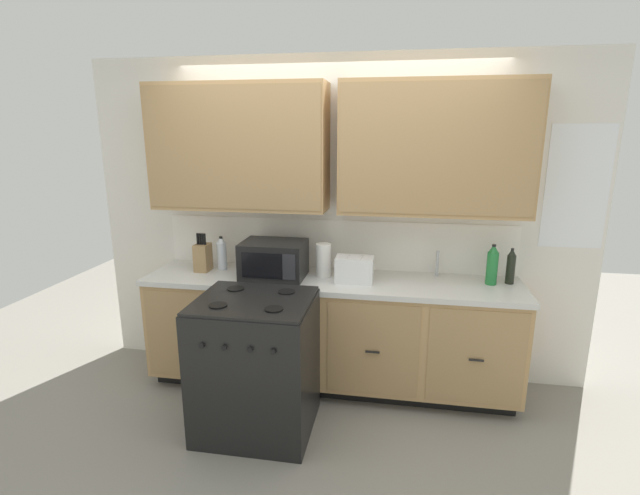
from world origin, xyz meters
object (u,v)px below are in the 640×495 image
Objects in this scene: knife_block at (203,257)px; paper_towel_roll at (323,260)px; bottle_clear at (222,253)px; microwave at (274,259)px; toaster at (354,269)px; stove_range at (256,365)px; bottle_dark at (511,266)px; bottle_green at (492,265)px.

paper_towel_roll is (0.98, 0.02, 0.01)m from knife_block.
microwave is at bearing -15.28° from bottle_clear.
toaster is 0.27m from paper_towel_roll.
bottle_clear is (-0.50, 0.73, 0.56)m from stove_range.
toaster is 1.11m from bottle_clear.
paper_towel_roll is 0.97× the size of bottle_dark.
microwave is 0.61m from knife_block.
paper_towel_roll is at bearing -179.02° from bottle_green.
microwave is 0.62m from toaster.
microwave reaches higher than paper_towel_roll.
bottle_green is (1.25, 0.02, 0.02)m from paper_towel_roll.
paper_towel_roll is at bearing -3.17° from bottle_clear.
microwave is 0.49m from bottle_clear.
bottle_dark is at bearing 23.17° from stove_range.
paper_towel_roll is 0.95× the size of bottle_clear.
paper_towel_roll is 1.25m from bottle_green.
paper_towel_roll is 1.39m from bottle_dark.
microwave reaches higher than bottle_clear.
bottle_green reaches higher than toaster.
bottle_clear is at bearing 124.47° from stove_range.
bottle_green is (1.62, 0.10, 0.01)m from microwave.
stove_range is 1.05m from bottle_clear.
knife_block reaches higher than stove_range.
paper_towel_roll is at bearing 1.04° from knife_block.
knife_block reaches higher than microwave.
knife_block is at bearing -178.07° from bottle_dark.
bottle_green is at bearing -163.73° from bottle_dark.
bottle_dark is at bearing 0.38° from bottle_clear.
bottle_green is at bearing 23.74° from stove_range.
knife_block is at bearing 133.75° from stove_range.
bottle_green reaches higher than microwave.
paper_towel_roll is (-0.25, 0.09, 0.03)m from toaster.
stove_range is 3.53× the size of bottle_dark.
bottle_green reaches higher than bottle_dark.
paper_towel_roll is 0.85m from bottle_clear.
toaster is at bearing -6.96° from bottle_clear.
toaster is 1.08× the size of paper_towel_roll.
knife_block is at bearing 173.95° from microwave.
microwave is (-0.03, 0.60, 0.57)m from stove_range.
microwave is 1.71× the size of toaster.
microwave is 0.38m from paper_towel_roll.
bottle_green is at bearing 1.01° from knife_block.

